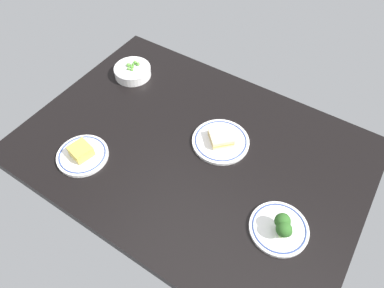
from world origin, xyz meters
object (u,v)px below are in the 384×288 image
object	(u,v)px
plate_cheese	(82,154)
plate_sandwich	(221,140)
plate_broccoli	(280,228)
bowl_peas	(133,71)

from	to	relation	value
plate_cheese	plate_sandwich	bearing A→B (deg)	40.51
plate_broccoli	plate_cheese	bearing A→B (deg)	-170.28
plate_cheese	bowl_peas	xyz separation A→B (cm)	(-13.17, 44.59, 0.92)
plate_broccoli	plate_cheese	distance (cm)	71.86
bowl_peas	plate_cheese	bearing A→B (deg)	-73.54
plate_sandwich	bowl_peas	bearing A→B (deg)	166.86
bowl_peas	plate_broccoli	bearing A→B (deg)	-21.13
plate_cheese	bowl_peas	bearing A→B (deg)	106.46
plate_cheese	bowl_peas	size ratio (longest dim) A/B	1.15
plate_broccoli	bowl_peas	size ratio (longest dim) A/B	1.15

